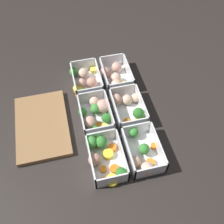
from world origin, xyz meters
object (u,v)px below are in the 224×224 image
container_near_left (142,154)px  container_far_left (104,157)px  container_near_center (129,107)px  container_far_right (85,80)px  container_near_right (115,77)px  container_far_center (97,113)px

container_near_left → container_far_left: same height
container_near_center → container_far_right: size_ratio=1.03×
container_far_left → container_near_right: bearing=-19.3°
container_far_left → container_far_center: same height
container_near_center → container_far_center: 0.12m
container_near_center → container_near_right: same height
container_near_left → container_far_center: size_ratio=1.08×
container_far_left → container_far_center: 0.17m
container_far_center → container_far_right: same height
container_far_left → container_near_left: bearing=-98.3°
container_near_center → container_far_center: size_ratio=1.04×
container_near_right → container_far_center: 0.20m
container_near_right → container_far_right: bearing=84.9°
container_near_left → container_far_right: (0.37, 0.12, -0.00)m
container_near_center → container_near_right: (0.16, 0.01, 0.00)m
container_near_center → container_far_left: same height
container_near_center → container_far_right: same height
container_near_center → container_near_right: bearing=4.5°
container_near_left → container_far_left: size_ratio=1.00×
container_near_center → container_far_left: bearing=143.7°
container_near_left → container_far_right: size_ratio=1.06×
container_near_left → container_near_right: 0.36m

